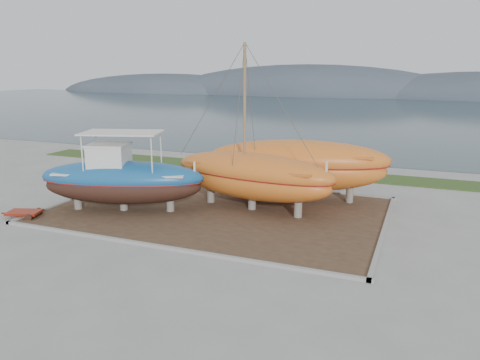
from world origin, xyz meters
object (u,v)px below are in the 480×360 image
at_px(orange_sailboat, 252,129).
at_px(red_trailer, 24,214).
at_px(white_dinghy, 107,183).
at_px(blue_caique, 122,171).
at_px(orange_bare_hull, 297,171).

distance_m(orange_sailboat, red_trailer, 13.21).
xyz_separation_m(white_dinghy, orange_sailboat, (9.86, 0.18, 3.89)).
bearing_deg(blue_caique, white_dinghy, 122.84).
xyz_separation_m(blue_caique, orange_sailboat, (6.68, 2.83, 2.35)).
relative_size(blue_caique, red_trailer, 3.65).
distance_m(white_dinghy, orange_sailboat, 10.60).
height_order(white_dinghy, red_trailer, white_dinghy).
distance_m(blue_caique, white_dinghy, 4.41).
xyz_separation_m(orange_bare_hull, red_trailer, (-12.81, -8.72, -1.66)).
bearing_deg(orange_bare_hull, orange_sailboat, -134.47).
relative_size(blue_caique, orange_sailboat, 0.94).
bearing_deg(white_dinghy, blue_caique, -59.83).
height_order(blue_caique, orange_sailboat, orange_sailboat).
relative_size(white_dinghy, red_trailer, 1.80).
distance_m(orange_sailboat, orange_bare_hull, 4.39).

